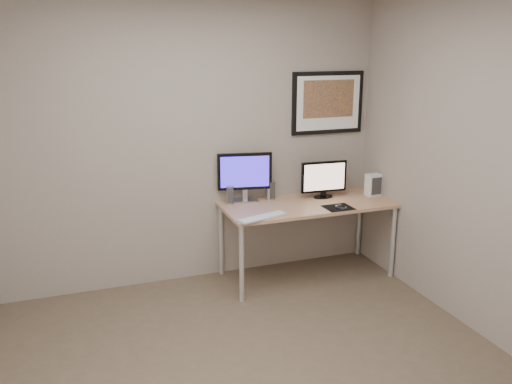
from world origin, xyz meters
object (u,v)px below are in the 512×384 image
at_px(monitor_large, 245,175).
at_px(speaker_right, 270,190).
at_px(framed_art, 328,103).
at_px(speaker_left, 230,195).
at_px(keyboard, 263,217).
at_px(desk, 307,210).
at_px(fan_unit, 373,185).
at_px(monitor_tv, 324,178).

distance_m(monitor_large, speaker_right, 0.30).
distance_m(framed_art, speaker_left, 1.32).
xyz_separation_m(framed_art, keyboard, (-0.90, -0.60, -0.88)).
relative_size(desk, speaker_right, 8.21).
bearing_deg(desk, speaker_right, 140.23).
height_order(framed_art, speaker_right, framed_art).
xyz_separation_m(speaker_right, fan_unit, (1.01, -0.22, 0.01)).
bearing_deg(framed_art, speaker_right, -171.72).
xyz_separation_m(monitor_tv, keyboard, (-0.78, -0.39, -0.18)).
relative_size(speaker_left, fan_unit, 0.79).
height_order(monitor_tv, keyboard, monitor_tv).
distance_m(framed_art, fan_unit, 0.92).
relative_size(framed_art, speaker_left, 4.39).
relative_size(monitor_large, keyboard, 1.08).
distance_m(desk, monitor_tv, 0.36).
bearing_deg(fan_unit, monitor_large, 165.30).
xyz_separation_m(monitor_large, monitor_tv, (0.76, -0.14, -0.07)).
xyz_separation_m(desk, monitor_large, (-0.53, 0.26, 0.32)).
bearing_deg(keyboard, monitor_large, 71.62).
distance_m(speaker_left, speaker_right, 0.40).
height_order(framed_art, keyboard, framed_art).
distance_m(monitor_large, monitor_tv, 0.77).
bearing_deg(framed_art, monitor_large, -175.12).
distance_m(monitor_large, fan_unit, 1.28).
xyz_separation_m(monitor_tv, speaker_left, (-0.91, 0.12, -0.11)).
relative_size(desk, keyboard, 3.38).
bearing_deg(speaker_left, desk, -1.91).
bearing_deg(speaker_right, speaker_left, 163.20).
bearing_deg(monitor_tv, desk, -149.33).
bearing_deg(keyboard, speaker_right, 46.26).
bearing_deg(framed_art, monitor_tv, -120.27).
bearing_deg(monitor_large, keyboard, -81.37).
bearing_deg(desk, keyboard, -153.77).
height_order(monitor_large, speaker_right, monitor_large).
distance_m(framed_art, speaker_right, 1.02).
bearing_deg(keyboard, desk, 9.97).
bearing_deg(monitor_large, fan_unit, 0.00).
xyz_separation_m(framed_art, speaker_left, (-1.04, -0.10, -0.81)).
height_order(speaker_right, keyboard, speaker_right).
bearing_deg(monitor_tv, speaker_left, 175.96).
xyz_separation_m(monitor_large, fan_unit, (1.25, -0.24, -0.15)).
xyz_separation_m(framed_art, fan_unit, (0.37, -0.31, -0.78)).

